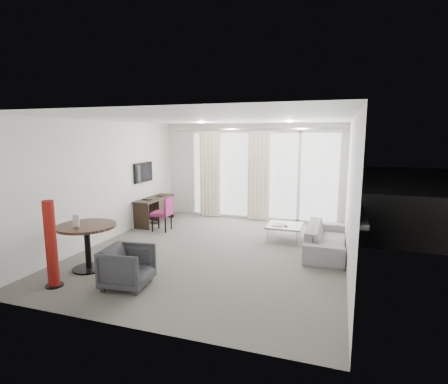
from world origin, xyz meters
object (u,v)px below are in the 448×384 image
(desk, at_px, (155,210))
(rattan_chair_a, at_px, (306,199))
(coffee_table, at_px, (284,232))
(round_table, at_px, (88,247))
(rattan_chair_b, at_px, (338,201))
(sofa, at_px, (326,239))
(desk_chair, at_px, (162,214))
(tub_armchair, at_px, (128,267))
(red_lamp, at_px, (51,244))

(desk, distance_m, rattan_chair_a, 4.41)
(coffee_table, bearing_deg, round_table, -136.45)
(rattan_chair_b, bearing_deg, sofa, -109.55)
(desk_chair, bearing_deg, round_table, -93.17)
(desk, bearing_deg, sofa, -12.81)
(sofa, bearing_deg, tub_armchair, 133.07)
(round_table, relative_size, tub_armchair, 1.43)
(coffee_table, xyz_separation_m, rattan_chair_a, (0.18, 2.91, 0.25))
(round_table, height_order, rattan_chair_a, rattan_chair_a)
(coffee_table, relative_size, rattan_chair_b, 1.00)
(round_table, bearing_deg, sofa, 30.14)
(sofa, relative_size, rattan_chair_b, 2.50)
(desk_chair, height_order, sofa, desk_chair)
(tub_armchair, distance_m, rattan_chair_b, 7.02)
(tub_armchair, distance_m, sofa, 3.83)
(coffee_table, distance_m, sofa, 1.07)
(desk, height_order, desk_chair, desk_chair)
(desk, relative_size, rattan_chair_b, 1.90)
(desk, distance_m, red_lamp, 4.00)
(tub_armchair, relative_size, coffee_table, 0.92)
(desk_chair, xyz_separation_m, coffee_table, (2.93, 0.18, -0.24))
(round_table, bearing_deg, desk, 99.33)
(red_lamp, relative_size, rattan_chair_a, 1.61)
(red_lamp, bearing_deg, rattan_chair_a, 63.80)
(tub_armchair, distance_m, rattan_chair_a, 6.43)
(desk, xyz_separation_m, desk_chair, (0.54, -0.62, 0.08))
(rattan_chair_b, bearing_deg, coffee_table, -125.63)
(round_table, distance_m, rattan_chair_b, 7.20)
(round_table, relative_size, red_lamp, 0.74)
(coffee_table, bearing_deg, tub_armchair, -120.80)
(desk_chair, bearing_deg, coffee_table, 0.62)
(tub_armchair, bearing_deg, coffee_table, -37.21)
(tub_armchair, xyz_separation_m, sofa, (2.80, 2.62, -0.04))
(tub_armchair, bearing_deg, desk, 17.15)
(coffee_table, bearing_deg, desk, 172.90)
(rattan_chair_b, bearing_deg, tub_armchair, -131.85)
(desk, distance_m, sofa, 4.48)
(desk_chair, xyz_separation_m, round_table, (-0.01, -2.61, -0.02))
(desk_chair, distance_m, red_lamp, 3.35)
(tub_armchair, bearing_deg, round_table, 63.37)
(desk, relative_size, round_table, 1.44)
(tub_armchair, bearing_deg, rattan_chair_b, -31.56)
(red_lamp, bearing_deg, round_table, 86.58)
(red_lamp, xyz_separation_m, rattan_chair_a, (3.17, 6.43, -0.25))
(red_lamp, bearing_deg, rattan_chair_b, 58.72)
(round_table, distance_m, red_lamp, 0.78)
(coffee_table, distance_m, rattan_chair_a, 2.92)
(round_table, relative_size, rattan_chair_a, 1.19)
(round_table, height_order, rattan_chair_b, round_table)
(round_table, height_order, tub_armchair, round_table)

